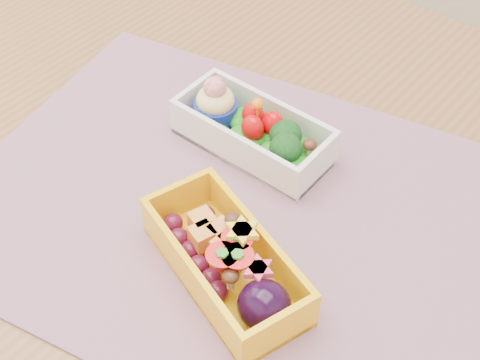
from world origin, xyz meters
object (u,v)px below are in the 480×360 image
Objects in this scene: table at (256,254)px; bento_white at (252,131)px; placemat at (231,207)px; bento_yellow at (227,262)px.

bento_white is (-0.04, 0.05, 0.12)m from table.
placemat reaches higher than table.
table is 0.11m from placemat.
bento_yellow is at bearing -59.03° from bento_white.
placemat is at bearing -65.76° from bento_white.
table is 6.59× the size of bento_yellow.
bento_white is 0.17m from bento_yellow.
bento_white reaches higher than bento_yellow.
bento_yellow reaches higher than placemat.
bento_white reaches higher than placemat.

